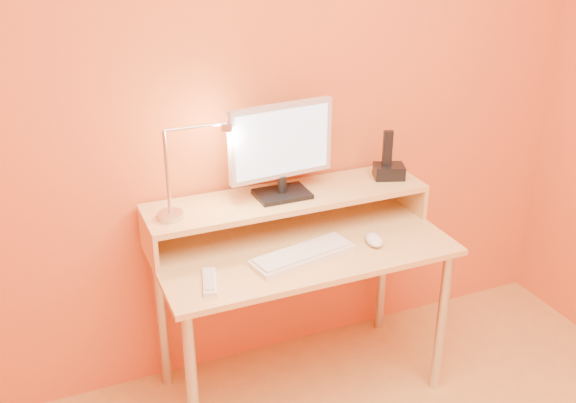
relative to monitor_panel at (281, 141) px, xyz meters
name	(u,v)px	position (x,y,z in m)	size (l,w,h in m)	color
wall_back	(272,98)	(0.02, 0.16, 0.13)	(3.00, 0.04, 2.50)	orange
desk_leg_fl	(192,390)	(-0.53, -0.41, -0.77)	(0.04, 0.04, 0.69)	silver
desk_leg_fr	(441,323)	(0.57, -0.41, -0.77)	(0.04, 0.04, 0.69)	silver
desk_leg_bl	(162,318)	(-0.53, 0.09, -0.77)	(0.04, 0.04, 0.69)	silver
desk_leg_br	(382,268)	(0.57, 0.09, -0.77)	(0.04, 0.04, 0.69)	silver
desk_lower	(302,247)	(0.02, -0.16, -0.41)	(1.20, 0.60, 0.03)	#EBBE7F
shelf_riser_left	(148,240)	(-0.57, -0.01, -0.33)	(0.02, 0.30, 0.14)	#EBBE7F
shelf_riser_right	(407,193)	(0.62, -0.01, -0.33)	(0.02, 0.30, 0.14)	#EBBE7F
desk_shelf	(287,198)	(0.02, -0.01, -0.25)	(1.20, 0.30, 0.03)	#EBBE7F
monitor_foot	(282,194)	(0.00, -0.01, -0.23)	(0.22, 0.16, 0.02)	black
monitor_neck	(282,184)	(0.00, -0.01, -0.19)	(0.04, 0.04, 0.07)	black
monitor_panel	(281,141)	(0.00, 0.00, 0.00)	(0.45, 0.04, 0.31)	silver
monitor_back	(279,139)	(0.00, 0.02, 0.00)	(0.41, 0.01, 0.26)	black
monitor_screen	(283,142)	(0.00, -0.02, 0.00)	(0.41, 0.00, 0.27)	#BADBFF
lamp_base	(171,215)	(-0.48, -0.04, -0.23)	(0.10, 0.10, 0.03)	silver
lamp_post	(167,173)	(-0.48, -0.04, -0.05)	(0.01, 0.01, 0.33)	silver
lamp_arm	(196,127)	(-0.36, -0.04, 0.12)	(0.01, 0.01, 0.24)	silver
lamp_head	(227,127)	(-0.24, -0.04, 0.10)	(0.04, 0.04, 0.03)	silver
lamp_bulb	(227,131)	(-0.24, -0.04, 0.09)	(0.03, 0.03, 0.00)	#FFEAC6
phone_dock	(389,171)	(0.51, -0.01, -0.21)	(0.13, 0.10, 0.06)	black
phone_handset	(388,148)	(0.50, -0.01, -0.10)	(0.04, 0.03, 0.16)	black
phone_led	(404,174)	(0.56, -0.06, -0.21)	(0.01, 0.00, 0.04)	#3941FF
keyboard	(303,255)	(-0.02, -0.26, -0.39)	(0.43, 0.14, 0.02)	silver
mouse	(374,240)	(0.30, -0.27, -0.38)	(0.07, 0.12, 0.04)	silver
remote_control	(209,282)	(-0.41, -0.31, -0.39)	(0.05, 0.18, 0.02)	silver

